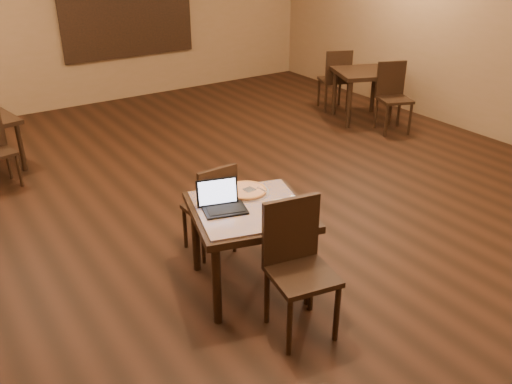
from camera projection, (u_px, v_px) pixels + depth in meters
ground at (270, 211)px, 5.88m from camera, size 10.00×10.00×0.00m
wall_back at (98, 13)px, 8.96m from camera, size 8.00×0.02×3.00m
mural at (127, 8)px, 9.15m from camera, size 2.34×0.05×1.64m
tiled_table at (250, 218)px, 4.38m from camera, size 1.14×1.14×0.76m
chair_main_near at (297, 260)px, 3.97m from camera, size 0.52×0.52×1.04m
chair_main_far at (213, 205)px, 4.91m from camera, size 0.41×0.41×0.91m
laptop at (221, 202)px, 4.29m from camera, size 0.39×0.35×0.23m
plate at (285, 207)px, 4.31m from camera, size 0.29×0.29×0.02m
pizza_slice at (285, 206)px, 4.30m from camera, size 0.23×0.23×0.02m
pizza_pan at (246, 192)px, 4.57m from camera, size 0.40×0.40×0.01m
pizza_whole at (246, 190)px, 4.57m from camera, size 0.35×0.35×0.02m
spatula at (249, 190)px, 4.56m from camera, size 0.11×0.23×0.01m
napkin_roll at (300, 199)px, 4.42m from camera, size 0.11×0.16×0.04m
other_table_a at (363, 79)px, 8.41m from camera, size 1.09×1.09×0.78m
other_table_a_chair_near at (393, 93)px, 8.01m from camera, size 0.57×0.57×1.01m
other_table_a_chair_far at (336, 77)px, 8.87m from camera, size 0.57×0.57×1.01m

